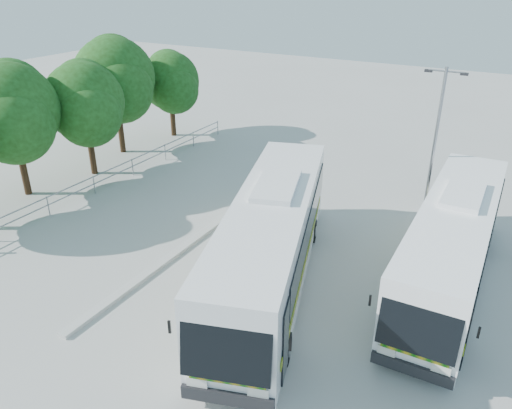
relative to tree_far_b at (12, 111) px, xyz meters
The scene contains 10 objects.
ground 13.85m from the tree_far_b, ahead, with size 100.00×100.00×0.00m, color #ACACA6.
kerb_divider 11.65m from the tree_far_b, ahead, with size 0.40×16.00×0.15m, color #B2B2AD.
railing 5.62m from the tree_far_b, 42.90° to the left, with size 0.06×22.00×1.00m.
tree_far_b is the anchor object (origin of this frame).
tree_far_c 4.01m from the tree_far_b, 77.09° to the left, with size 4.97×4.69×6.49m.
tree_far_d 7.61m from the tree_far_b, 92.23° to the left, with size 5.62×5.30×7.33m.
tree_far_e 12.13m from the tree_far_b, 88.17° to the left, with size 4.54×4.28×5.92m.
coach_main 15.49m from the tree_far_b, ahead, with size 6.29×13.08×3.58m.
coach_adjacent 21.38m from the tree_far_b, ahead, with size 2.66×11.89×3.29m.
lamppost 20.44m from the tree_far_b, 20.60° to the left, with size 1.77×0.18×7.27m.
Camera 1 is at (9.63, -14.09, 11.06)m, focal length 35.00 mm.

